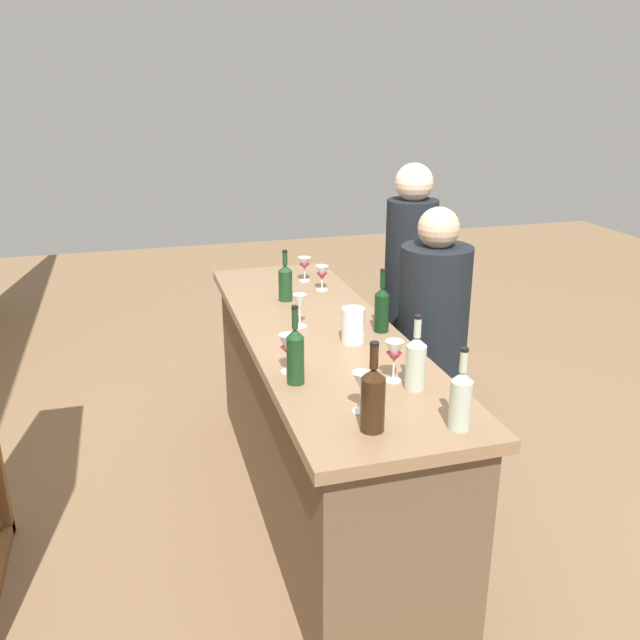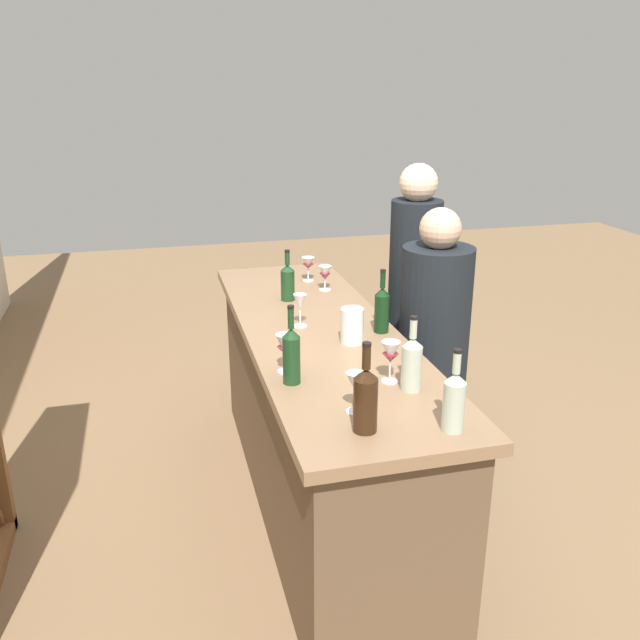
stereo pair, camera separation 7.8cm
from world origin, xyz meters
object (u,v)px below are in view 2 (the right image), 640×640
at_px(wine_bottle_leftmost_clear_pale, 454,400).
at_px(wine_glass_near_center, 308,264).
at_px(wine_bottle_second_left_amber_brown, 365,398).
at_px(wine_glass_near_left, 325,274).
at_px(person_center_guest, 412,306).
at_px(wine_glass_far_right, 285,346).
at_px(wine_bottle_center_clear_pale, 412,362).
at_px(wine_bottle_rightmost_dark_green, 382,309).
at_px(wine_bottle_second_right_olive_green, 291,354).
at_px(wine_glass_far_left, 300,304).
at_px(person_left_guest, 432,364).
at_px(wine_glass_near_right, 390,354).
at_px(wine_glass_far_center, 355,384).
at_px(wine_bottle_far_right_olive_green, 288,281).
at_px(water_pitcher, 352,326).

relative_size(wine_bottle_leftmost_clear_pale, wine_glass_near_center, 2.07).
relative_size(wine_bottle_second_left_amber_brown, wine_glass_near_left, 2.29).
relative_size(wine_bottle_leftmost_clear_pale, person_center_guest, 0.18).
bearing_deg(wine_glass_far_right, wine_bottle_leftmost_clear_pale, -143.54).
distance_m(wine_bottle_center_clear_pale, wine_bottle_rightmost_dark_green, 0.63).
bearing_deg(wine_glass_near_center, wine_bottle_rightmost_dark_green, -171.51).
xyz_separation_m(wine_bottle_second_right_olive_green, wine_glass_far_left, (0.61, -0.17, -0.01)).
distance_m(wine_bottle_second_left_amber_brown, wine_glass_far_left, 1.05).
bearing_deg(wine_bottle_center_clear_pale, person_center_guest, -22.46).
height_order(wine_bottle_second_right_olive_green, wine_glass_near_left, wine_bottle_second_right_olive_green).
distance_m(wine_glass_far_right, person_left_guest, 1.08).
relative_size(wine_bottle_leftmost_clear_pale, wine_bottle_second_left_amber_brown, 0.92).
relative_size(wine_glass_near_center, wine_glass_near_right, 0.84).
distance_m(wine_bottle_second_left_amber_brown, wine_bottle_second_right_olive_green, 0.46).
relative_size(wine_glass_near_right, wine_glass_far_center, 1.10).
bearing_deg(wine_bottle_second_right_olive_green, wine_bottle_center_clear_pale, -112.10).
distance_m(wine_bottle_far_right_olive_green, wine_glass_near_left, 0.27).
distance_m(wine_bottle_center_clear_pale, water_pitcher, 0.53).
bearing_deg(person_center_guest, wine_glass_far_right, 56.11).
bearing_deg(wine_bottle_rightmost_dark_green, wine_glass_far_center, 154.08).
height_order(wine_glass_far_right, water_pitcher, same).
distance_m(wine_bottle_second_right_olive_green, wine_glass_near_right, 0.39).
bearing_deg(wine_bottle_rightmost_dark_green, wine_bottle_leftmost_clear_pale, 175.23).
bearing_deg(wine_bottle_second_right_olive_green, water_pitcher, -45.39).
xyz_separation_m(wine_bottle_center_clear_pale, wine_bottle_rightmost_dark_green, (0.62, -0.10, 0.00)).
xyz_separation_m(wine_glass_far_center, wine_glass_far_right, (0.41, 0.17, -0.00)).
distance_m(wine_bottle_second_left_amber_brown, wine_bottle_far_right_olive_green, 1.47).
distance_m(wine_bottle_second_left_amber_brown, wine_bottle_center_clear_pale, 0.38).
relative_size(wine_bottle_rightmost_dark_green, wine_glass_near_right, 1.79).
bearing_deg(wine_glass_near_right, wine_bottle_second_left_amber_brown, 148.11).
relative_size(wine_bottle_rightmost_dark_green, water_pitcher, 1.87).
bearing_deg(wine_bottle_leftmost_clear_pale, wine_bottle_far_right_olive_green, 9.19).
distance_m(wine_bottle_second_right_olive_green, water_pitcher, 0.50).
xyz_separation_m(wine_bottle_second_left_amber_brown, wine_glass_near_center, (1.80, -0.23, -0.02)).
xyz_separation_m(wine_glass_far_left, person_left_guest, (-0.01, -0.70, -0.39)).
xyz_separation_m(wine_glass_far_left, wine_glass_far_center, (-0.91, 0.01, -0.00)).
bearing_deg(wine_bottle_leftmost_clear_pale, wine_glass_near_right, 10.02).
xyz_separation_m(wine_bottle_second_left_amber_brown, wine_glass_near_right, (0.35, -0.22, -0.00)).
bearing_deg(wine_glass_near_left, wine_bottle_far_right_olive_green, 117.65).
distance_m(wine_bottle_leftmost_clear_pale, wine_glass_near_right, 0.42).
relative_size(wine_bottle_center_clear_pale, wine_glass_far_right, 1.83).
bearing_deg(wine_glass_near_center, wine_glass_far_left, 163.65).
xyz_separation_m(wine_glass_near_center, person_left_guest, (-0.75, -0.48, -0.37)).
relative_size(wine_glass_near_center, wine_glass_far_right, 0.88).
xyz_separation_m(wine_bottle_far_right_olive_green, wine_glass_far_center, (-1.33, 0.03, 0.01)).
height_order(wine_bottle_second_left_amber_brown, person_center_guest, person_center_guest).
bearing_deg(water_pitcher, wine_glass_far_right, 123.85).
xyz_separation_m(wine_bottle_far_right_olive_green, wine_glass_near_left, (0.13, -0.24, -0.01)).
distance_m(wine_bottle_center_clear_pale, wine_glass_near_right, 0.10).
bearing_deg(water_pitcher, wine_glass_near_center, -2.21).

